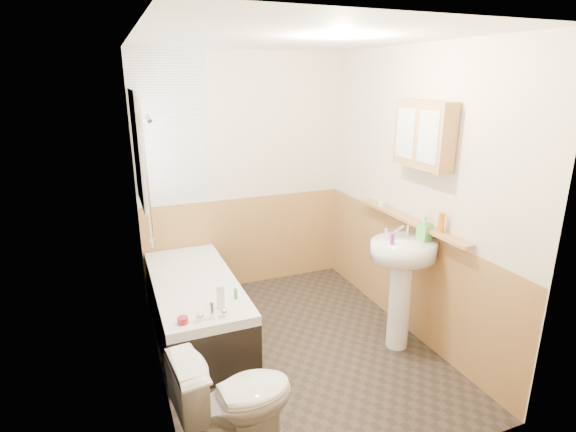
{
  "coord_description": "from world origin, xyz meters",
  "views": [
    {
      "loc": [
        -1.31,
        -3.11,
        2.23
      ],
      "look_at": [
        0.0,
        0.15,
        1.15
      ],
      "focal_mm": 28.0,
      "sensor_mm": 36.0,
      "label": 1
    }
  ],
  "objects_px": {
    "toilet": "(236,401)",
    "pine_shelf": "(409,220)",
    "bathtub": "(196,305)",
    "medicine_cabinet": "(424,135)",
    "sink": "(402,272)"
  },
  "relations": [
    {
      "from": "toilet",
      "to": "pine_shelf",
      "type": "distance_m",
      "value": 2.09
    },
    {
      "from": "bathtub",
      "to": "medicine_cabinet",
      "type": "height_order",
      "value": "medicine_cabinet"
    },
    {
      "from": "toilet",
      "to": "sink",
      "type": "xyz_separation_m",
      "value": [
        1.6,
        0.59,
        0.33
      ]
    },
    {
      "from": "sink",
      "to": "pine_shelf",
      "type": "distance_m",
      "value": 0.47
    },
    {
      "from": "bathtub",
      "to": "medicine_cabinet",
      "type": "relative_size",
      "value": 2.82
    },
    {
      "from": "bathtub",
      "to": "sink",
      "type": "distance_m",
      "value": 1.83
    },
    {
      "from": "medicine_cabinet",
      "to": "toilet",
      "type": "bearing_deg",
      "value": -158.79
    },
    {
      "from": "bathtub",
      "to": "pine_shelf",
      "type": "height_order",
      "value": "pine_shelf"
    },
    {
      "from": "pine_shelf",
      "to": "bathtub",
      "type": "bearing_deg",
      "value": 160.34
    },
    {
      "from": "bathtub",
      "to": "pine_shelf",
      "type": "distance_m",
      "value": 2.04
    },
    {
      "from": "sink",
      "to": "medicine_cabinet",
      "type": "relative_size",
      "value": 1.87
    },
    {
      "from": "bathtub",
      "to": "toilet",
      "type": "bearing_deg",
      "value": -91.19
    },
    {
      "from": "sink",
      "to": "medicine_cabinet",
      "type": "bearing_deg",
      "value": 28.28
    },
    {
      "from": "bathtub",
      "to": "pine_shelf",
      "type": "xyz_separation_m",
      "value": [
        1.77,
        -0.63,
        0.78
      ]
    },
    {
      "from": "pine_shelf",
      "to": "medicine_cabinet",
      "type": "relative_size",
      "value": 2.46
    }
  ]
}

